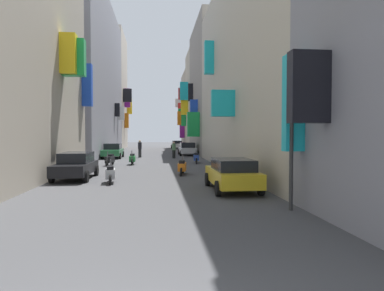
% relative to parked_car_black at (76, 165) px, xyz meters
% --- Properties ---
extents(ground_plane, '(140.00, 140.00, 0.00)m').
position_rel_parked_car_black_xyz_m(ground_plane, '(3.91, 14.54, -0.74)').
color(ground_plane, '#424244').
extents(building_left_mid_b, '(6.85, 23.97, 17.99)m').
position_rel_parked_car_black_xyz_m(building_left_mid_b, '(-4.09, 22.11, 8.25)').
color(building_left_mid_b, gray).
rests_on(building_left_mid_b, ground).
extents(building_left_mid_c, '(7.38, 10.44, 19.25)m').
position_rel_parked_car_black_xyz_m(building_left_mid_c, '(-4.08, 39.31, 8.88)').
color(building_left_mid_c, '#B2A899').
rests_on(building_left_mid_c, ground).
extents(building_right_mid_a, '(7.38, 22.63, 13.76)m').
position_rel_parked_car_black_xyz_m(building_right_mid_a, '(11.90, 4.28, 6.14)').
color(building_right_mid_a, '#BCB29E').
rests_on(building_right_mid_a, ground).
extents(building_right_mid_b, '(7.35, 12.82, 15.60)m').
position_rel_parked_car_black_xyz_m(building_right_mid_b, '(11.90, 22.00, 7.05)').
color(building_right_mid_b, gray).
rests_on(building_right_mid_b, ground).
extents(building_right_mid_c, '(7.36, 6.84, 14.62)m').
position_rel_parked_car_black_xyz_m(building_right_mid_c, '(11.87, 31.84, 6.56)').
color(building_right_mid_c, '#BCB29E').
rests_on(building_right_mid_c, ground).
extents(building_right_far, '(7.29, 9.28, 13.01)m').
position_rel_parked_car_black_xyz_m(building_right_far, '(11.89, 39.89, 5.76)').
color(building_right_far, '#9E9384').
rests_on(building_right_far, ground).
extents(parked_car_black, '(1.83, 4.16, 1.41)m').
position_rel_parked_car_black_xyz_m(parked_car_black, '(0.00, 0.00, 0.00)').
color(parked_car_black, black).
rests_on(parked_car_black, ground).
extents(parked_car_silver, '(1.93, 4.15, 1.46)m').
position_rel_parked_car_black_xyz_m(parked_car_silver, '(7.76, 19.50, 0.02)').
color(parked_car_silver, '#B7B7BC').
rests_on(parked_car_silver, ground).
extents(parked_car_white, '(1.88, 4.45, 1.33)m').
position_rel_parked_car_black_xyz_m(parked_car_white, '(7.64, 37.30, -0.03)').
color(parked_car_white, white).
rests_on(parked_car_white, ground).
extents(parked_car_green, '(1.91, 4.47, 1.47)m').
position_rel_parked_car_black_xyz_m(parked_car_green, '(-0.12, 15.89, 0.02)').
color(parked_car_green, '#236638').
rests_on(parked_car_green, ground).
extents(parked_car_yellow, '(1.87, 4.00, 1.35)m').
position_rel_parked_car_black_xyz_m(parked_car_yellow, '(7.47, -4.47, -0.02)').
color(parked_car_yellow, gold).
rests_on(parked_car_yellow, ground).
extents(scooter_green, '(0.45, 1.80, 1.13)m').
position_rel_parked_car_black_xyz_m(scooter_green, '(2.38, 8.18, -0.28)').
color(scooter_green, '#287F3D').
rests_on(scooter_green, ground).
extents(scooter_orange, '(0.61, 1.93, 1.13)m').
position_rel_parked_car_black_xyz_m(scooter_orange, '(5.78, 1.25, -0.28)').
color(scooter_orange, orange).
rests_on(scooter_orange, ground).
extents(scooter_black, '(0.63, 1.98, 1.13)m').
position_rel_parked_car_black_xyz_m(scooter_black, '(0.72, 7.68, -0.28)').
color(scooter_black, black).
rests_on(scooter_black, ground).
extents(scooter_blue, '(0.54, 1.89, 1.13)m').
position_rel_parked_car_black_xyz_m(scooter_blue, '(7.54, 8.96, -0.28)').
color(scooter_blue, '#2D4CAD').
rests_on(scooter_blue, ground).
extents(scooter_silver, '(0.56, 1.85, 1.13)m').
position_rel_parked_car_black_xyz_m(scooter_silver, '(2.04, -1.75, -0.28)').
color(scooter_silver, '#ADADB2').
rests_on(scooter_silver, ground).
extents(pedestrian_crossing, '(0.50, 0.50, 1.68)m').
position_rel_parked_car_black_xyz_m(pedestrian_crossing, '(5.98, 14.71, 0.09)').
color(pedestrian_crossing, black).
rests_on(pedestrian_crossing, ground).
extents(pedestrian_near_left, '(0.47, 0.47, 1.80)m').
position_rel_parked_car_black_xyz_m(pedestrian_near_left, '(2.55, 16.36, 0.16)').
color(pedestrian_near_left, '#262626').
rests_on(pedestrian_near_left, ground).
extents(traffic_light_near_corner, '(0.26, 0.34, 4.33)m').
position_rel_parked_car_black_xyz_m(traffic_light_near_corner, '(8.46, -8.29, 2.20)').
color(traffic_light_near_corner, '#2D2D2D').
rests_on(traffic_light_near_corner, ground).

